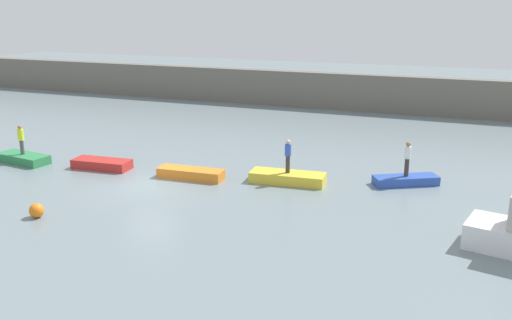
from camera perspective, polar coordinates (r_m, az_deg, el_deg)
ground_plane at (r=28.60m, az=-10.69°, el=-2.49°), size 120.00×120.00×0.00m
embankment_wall at (r=49.35m, az=3.76°, el=7.27°), size 80.00×1.20×3.04m
rowboat_green at (r=34.53m, az=-22.60°, el=0.16°), size 3.33×1.71×0.49m
rowboat_red at (r=31.90m, az=-15.42°, el=-0.39°), size 3.29×1.45×0.51m
rowboat_orange at (r=29.24m, az=-6.66°, el=-1.37°), size 3.52×1.18×0.51m
rowboat_yellow at (r=28.41m, az=3.23°, el=-1.79°), size 3.87×1.58×0.53m
rowboat_blue at (r=29.04m, az=14.99°, el=-2.01°), size 3.29×2.46×0.45m
person_white_shirt at (r=28.71m, az=15.17°, el=0.30°), size 0.32×0.32×1.77m
person_blue_shirt at (r=28.07m, az=3.27°, el=0.58°), size 0.32×0.32×1.72m
person_hiviz_shirt at (r=34.26m, az=-22.81°, el=2.06°), size 0.32×0.32×1.68m
mooring_buoy at (r=25.61m, az=-21.45°, el=-4.81°), size 0.62×0.62×0.62m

